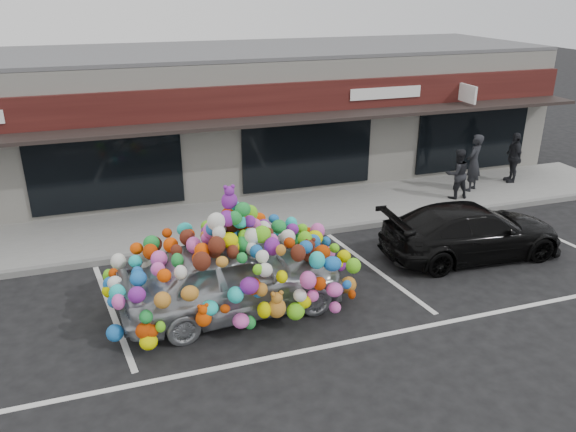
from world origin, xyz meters
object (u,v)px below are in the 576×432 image
object	(u,v)px
pedestrian_a	(474,163)
pedestrian_c	(514,157)
toy_car	(233,269)
pedestrian_b	(457,174)
black_sedan	(472,231)

from	to	relation	value
pedestrian_a	pedestrian_c	world-z (taller)	pedestrian_a
toy_car	pedestrian_c	xyz separation A→B (m)	(10.57, 4.74, 0.03)
toy_car	pedestrian_a	distance (m)	9.83
pedestrian_a	pedestrian_c	xyz separation A→B (m)	(1.79, 0.33, -0.08)
toy_car	pedestrian_c	bearing A→B (deg)	-69.71
toy_car	pedestrian_b	bearing A→B (deg)	-67.19
pedestrian_c	pedestrian_b	bearing A→B (deg)	-57.55
pedestrian_b	pedestrian_c	bearing A→B (deg)	-161.87
pedestrian_b	pedestrian_c	world-z (taller)	pedestrian_c
pedestrian_c	pedestrian_a	bearing A→B (deg)	-63.30
pedestrian_c	toy_car	bearing A→B (deg)	-49.52
toy_car	pedestrian_b	xyz separation A→B (m)	(7.90, 3.97, -0.03)
black_sedan	pedestrian_a	distance (m)	4.61
black_sedan	pedestrian_c	bearing A→B (deg)	-44.68
black_sedan	pedestrian_b	size ratio (longest dim) A/B	2.94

